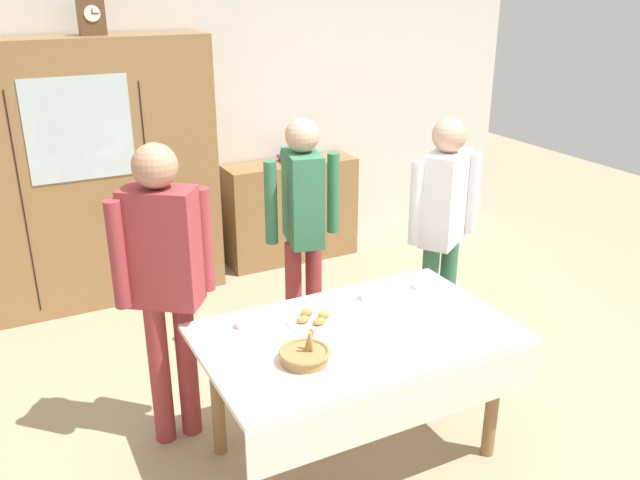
% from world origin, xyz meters
% --- Properties ---
extents(ground_plane, '(12.00, 12.00, 0.00)m').
position_xyz_m(ground_plane, '(0.00, 0.00, 0.00)').
color(ground_plane, tan).
rests_on(ground_plane, ground).
extents(back_wall, '(6.40, 0.10, 2.70)m').
position_xyz_m(back_wall, '(0.00, 2.65, 1.35)').
color(back_wall, silver).
rests_on(back_wall, ground).
extents(dining_table, '(1.56, 0.95, 0.74)m').
position_xyz_m(dining_table, '(0.00, -0.23, 0.64)').
color(dining_table, olive).
rests_on(dining_table, ground).
extents(wall_cabinet, '(2.00, 0.46, 2.02)m').
position_xyz_m(wall_cabinet, '(-0.90, 2.35, 1.01)').
color(wall_cabinet, olive).
rests_on(wall_cabinet, ground).
extents(mantel_clock, '(0.18, 0.11, 0.24)m').
position_xyz_m(mantel_clock, '(-0.69, 2.35, 2.14)').
color(mantel_clock, brown).
rests_on(mantel_clock, wall_cabinet).
extents(bookshelf_low, '(1.18, 0.35, 0.90)m').
position_xyz_m(bookshelf_low, '(0.84, 2.41, 0.45)').
color(bookshelf_low, olive).
rests_on(bookshelf_low, ground).
extents(book_stack, '(0.17, 0.23, 0.09)m').
position_xyz_m(book_stack, '(0.84, 2.41, 0.95)').
color(book_stack, '#99332D').
rests_on(book_stack, bookshelf_low).
extents(tea_cup_center, '(0.13, 0.13, 0.06)m').
position_xyz_m(tea_cup_center, '(0.57, 0.05, 0.77)').
color(tea_cup_center, silver).
rests_on(tea_cup_center, dining_table).
extents(tea_cup_far_right, '(0.13, 0.13, 0.06)m').
position_xyz_m(tea_cup_far_right, '(-0.49, 0.08, 0.77)').
color(tea_cup_far_right, white).
rests_on(tea_cup_far_right, dining_table).
extents(tea_cup_near_left, '(0.13, 0.13, 0.06)m').
position_xyz_m(tea_cup_near_left, '(0.23, 0.07, 0.77)').
color(tea_cup_near_left, white).
rests_on(tea_cup_near_left, dining_table).
extents(bread_basket, '(0.24, 0.24, 0.16)m').
position_xyz_m(bread_basket, '(-0.35, -0.34, 0.78)').
color(bread_basket, '#9E7542').
rests_on(bread_basket, dining_table).
extents(pastry_plate, '(0.28, 0.28, 0.05)m').
position_xyz_m(pastry_plate, '(-0.15, -0.02, 0.76)').
color(pastry_plate, white).
rests_on(pastry_plate, dining_table).
extents(spoon_near_left, '(0.12, 0.02, 0.01)m').
position_xyz_m(spoon_near_left, '(-0.57, -0.19, 0.75)').
color(spoon_near_left, silver).
rests_on(spoon_near_left, dining_table).
extents(spoon_near_right, '(0.12, 0.02, 0.01)m').
position_xyz_m(spoon_near_right, '(0.32, -0.32, 0.75)').
color(spoon_near_right, silver).
rests_on(spoon_near_right, dining_table).
extents(spoon_far_right, '(0.12, 0.02, 0.01)m').
position_xyz_m(spoon_far_right, '(-0.10, -0.26, 0.75)').
color(spoon_far_right, silver).
rests_on(spoon_far_right, dining_table).
extents(person_behind_table_left, '(0.52, 0.37, 1.67)m').
position_xyz_m(person_behind_table_left, '(-0.80, 0.38, 1.02)').
color(person_behind_table_left, '#933338').
rests_on(person_behind_table_left, ground).
extents(person_behind_table_right, '(0.52, 0.39, 1.60)m').
position_xyz_m(person_behind_table_right, '(0.24, 0.92, 0.97)').
color(person_behind_table_right, '#933338').
rests_on(person_behind_table_right, ground).
extents(person_beside_shelf, '(0.52, 0.37, 1.61)m').
position_xyz_m(person_beside_shelf, '(1.03, 0.49, 0.97)').
color(person_beside_shelf, '#33704C').
rests_on(person_beside_shelf, ground).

